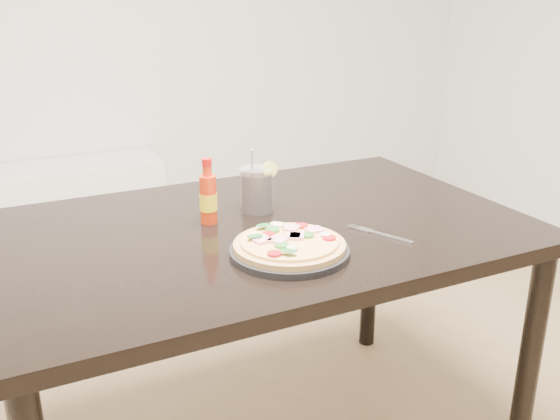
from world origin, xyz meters
name	(u,v)px	position (x,y,z in m)	size (l,w,h in m)	color
dining_table	(260,253)	(-0.30, 0.27, 0.67)	(1.40, 0.90, 0.75)	black
plate	(289,251)	(-0.32, 0.06, 0.76)	(0.28, 0.28, 0.02)	black
pizza	(289,243)	(-0.32, 0.06, 0.78)	(0.27, 0.27, 0.03)	tan
hot_sauce_bottle	(208,198)	(-0.42, 0.34, 0.82)	(0.05, 0.05, 0.18)	red
cola_cup	(257,190)	(-0.26, 0.38, 0.81)	(0.10, 0.10, 0.19)	black
fork	(378,233)	(-0.06, 0.07, 0.75)	(0.09, 0.18, 0.00)	silver
media_console	(23,218)	(-0.80, 2.07, 0.25)	(1.40, 0.34, 0.50)	white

